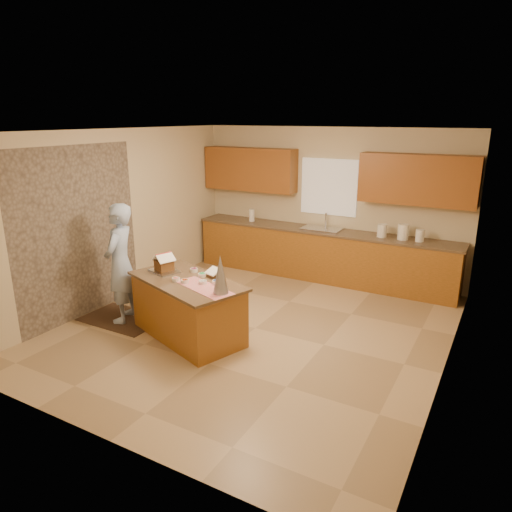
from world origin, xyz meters
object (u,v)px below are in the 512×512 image
tinsel_tree (221,274)px  island_base (188,309)px  gingerbread_house (164,264)px  boy (120,263)px

tinsel_tree → island_base: bearing=164.2°
island_base → gingerbread_house: bearing=-174.8°
tinsel_tree → boy: bearing=175.1°
tinsel_tree → boy: (-1.81, 0.15, -0.18)m
boy → gingerbread_house: bearing=82.7°
island_base → boy: boy is taller
island_base → tinsel_tree: size_ratio=3.27×
island_base → tinsel_tree: tinsel_tree is taller
tinsel_tree → gingerbread_house: size_ratio=1.55×
island_base → gingerbread_house: (-0.47, 0.12, 0.54)m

